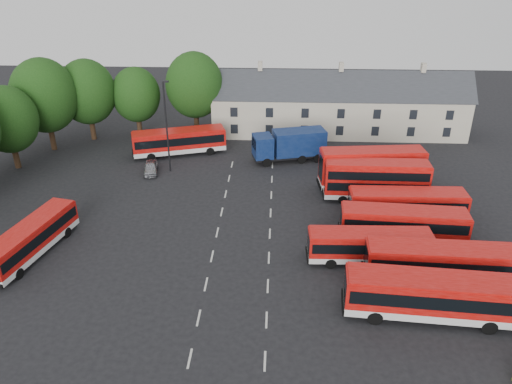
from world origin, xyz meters
TOP-DOWN VIEW (x-y plane):
  - ground at (0.00, 0.00)m, footprint 140.00×140.00m
  - lane_markings at (2.50, 2.00)m, footprint 5.15×33.80m
  - treeline at (-20.74, 19.36)m, footprint 29.92×32.59m
  - terrace_houses at (14.00, 30.00)m, footprint 35.70×7.13m
  - bus_row_a at (16.84, -9.11)m, footprint 12.49×3.80m
  - bus_row_b at (18.66, -4.76)m, footprint 11.74×3.20m
  - bus_row_c at (13.55, -2.17)m, footprint 10.46×2.69m
  - bus_row_d at (17.16, 1.42)m, footprint 11.42×3.33m
  - bus_row_e at (18.33, 5.19)m, footprint 11.28×2.78m
  - bus_dd_south at (15.96, 9.38)m, footprint 10.77×2.64m
  - bus_dd_north at (15.93, 12.16)m, footprint 11.51×3.73m
  - bus_west at (-15.69, -2.42)m, footprint 4.61×10.73m
  - bus_north at (-7.01, 20.96)m, footprint 11.93×6.02m
  - box_truck at (7.14, 19.62)m, footprint 9.33×4.94m
  - silver_car at (-9.43, 15.21)m, footprint 2.28×4.15m
  - lamppost at (-7.22, 15.79)m, footprint 0.76×0.36m

SIDE VIEW (x-z plane):
  - ground at x=0.00m, z-range 0.00..0.00m
  - lane_markings at x=2.50m, z-range 0.00..0.01m
  - silver_car at x=-9.43m, z-range 0.00..1.34m
  - bus_row_c at x=13.55m, z-range 0.30..3.24m
  - bus_west at x=-15.69m, z-range 0.30..3.26m
  - bus_row_e at x=18.33m, z-range 0.32..3.50m
  - bus_row_d at x=17.16m, z-range 0.32..3.51m
  - bus_row_b at x=18.66m, z-range 0.33..3.62m
  - bus_north at x=-7.01m, z-range 0.33..3.63m
  - bus_row_a at x=16.84m, z-range 0.35..3.83m
  - box_truck at x=7.14m, z-range 0.24..4.14m
  - bus_dd_south at x=15.96m, z-range 0.31..4.71m
  - bus_dd_north at x=15.93m, z-range 0.32..4.96m
  - terrace_houses at x=14.00m, z-range -1.17..8.89m
  - lamppost at x=-7.22m, z-range 0.37..11.33m
  - treeline at x=-20.74m, z-range 0.68..12.69m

